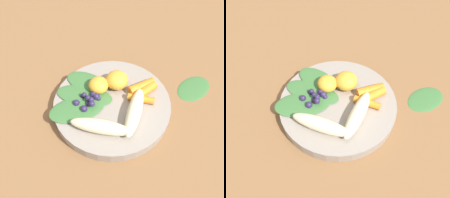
# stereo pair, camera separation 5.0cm
# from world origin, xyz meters

# --- Properties ---
(ground_plane) EXTENTS (2.40, 2.40, 0.00)m
(ground_plane) POSITION_xyz_m (0.00, 0.00, 0.00)
(ground_plane) COLOR brown
(bowl) EXTENTS (0.24, 0.24, 0.02)m
(bowl) POSITION_xyz_m (0.00, 0.00, 0.01)
(bowl) COLOR gray
(bowl) RESTS_ON ground_plane
(banana_peeled_left) EXTENTS (0.09, 0.11, 0.03)m
(banana_peeled_left) POSITION_xyz_m (0.03, -0.05, 0.04)
(banana_peeled_left) COLOR beige
(banana_peeled_left) RESTS_ON bowl
(banana_peeled_right) EXTENTS (0.11, 0.09, 0.03)m
(banana_peeled_right) POSITION_xyz_m (-0.04, -0.05, 0.04)
(banana_peeled_right) COLOR beige
(banana_peeled_right) RESTS_ON bowl
(orange_segment_near) EXTENTS (0.04, 0.04, 0.03)m
(orange_segment_near) POSITION_xyz_m (-0.01, 0.04, 0.04)
(orange_segment_near) COLOR #F4A833
(orange_segment_near) RESTS_ON bowl
(orange_segment_far) EXTENTS (0.05, 0.05, 0.04)m
(orange_segment_far) POSITION_xyz_m (0.03, 0.04, 0.04)
(orange_segment_far) COLOR #F4A833
(orange_segment_far) RESTS_ON bowl
(carrot_front) EXTENTS (0.05, 0.04, 0.01)m
(carrot_front) POSITION_xyz_m (0.06, -0.02, 0.03)
(carrot_front) COLOR orange
(carrot_front) RESTS_ON bowl
(carrot_mid_left) EXTENTS (0.06, 0.04, 0.02)m
(carrot_mid_left) POSITION_xyz_m (0.07, -0.01, 0.03)
(carrot_mid_left) COLOR orange
(carrot_mid_left) RESTS_ON bowl
(carrot_mid_right) EXTENTS (0.06, 0.02, 0.02)m
(carrot_mid_right) POSITION_xyz_m (0.07, 0.01, 0.03)
(carrot_mid_right) COLOR orange
(carrot_mid_right) RESTS_ON bowl
(blueberry_pile) EXTENTS (0.06, 0.04, 0.02)m
(blueberry_pile) POSITION_xyz_m (-0.04, 0.02, 0.03)
(blueberry_pile) COLOR #2D234C
(blueberry_pile) RESTS_ON bowl
(coconut_shred_patch) EXTENTS (0.04, 0.04, 0.00)m
(coconut_shred_patch) POSITION_xyz_m (-0.04, 0.05, 0.03)
(coconut_shred_patch) COLOR white
(coconut_shred_patch) RESTS_ON bowl
(kale_leaf_left) EXTENTS (0.10, 0.11, 0.00)m
(kale_leaf_left) POSITION_xyz_m (-0.03, 0.07, 0.03)
(kale_leaf_left) COLOR #3D7038
(kale_leaf_left) RESTS_ON bowl
(kale_leaf_right) EXTENTS (0.13, 0.11, 0.00)m
(kale_leaf_right) POSITION_xyz_m (-0.05, 0.04, 0.03)
(kale_leaf_right) COLOR #3D7038
(kale_leaf_right) RESTS_ON bowl
(kale_leaf_rear) EXTENTS (0.12, 0.07, 0.00)m
(kale_leaf_rear) POSITION_xyz_m (-0.07, 0.01, 0.03)
(kale_leaf_rear) COLOR #3D7038
(kale_leaf_rear) RESTS_ON bowl
(kale_leaf_stray) EXTENTS (0.10, 0.08, 0.01)m
(kale_leaf_stray) POSITION_xyz_m (0.19, -0.02, 0.00)
(kale_leaf_stray) COLOR #3D7038
(kale_leaf_stray) RESTS_ON ground_plane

